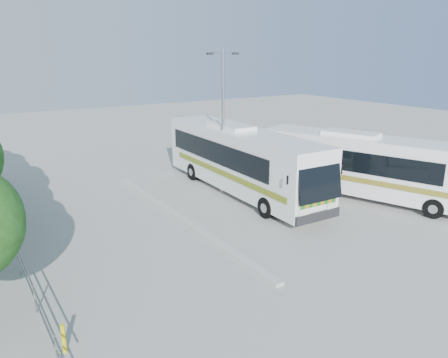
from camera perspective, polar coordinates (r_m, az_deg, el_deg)
ground at (r=21.87m, az=1.89°, el=-5.60°), size 100.00×100.00×0.00m
kerb_divider at (r=22.36m, az=-5.92°, el=-4.98°), size 0.40×16.00×0.15m
railing at (r=22.03m, az=-26.71°, el=-5.20°), size 0.06×22.00×1.00m
coach_main at (r=25.89m, az=2.22°, el=2.66°), size 3.17×13.64×3.77m
coach_adjacent at (r=26.27m, az=18.11°, el=1.77°), size 6.67×12.82×3.53m
lamppost at (r=25.45m, az=-0.13°, el=8.23°), size 2.03×0.21×8.32m
bollard at (r=13.72m, az=-20.22°, el=-18.97°), size 0.15×0.15×0.89m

